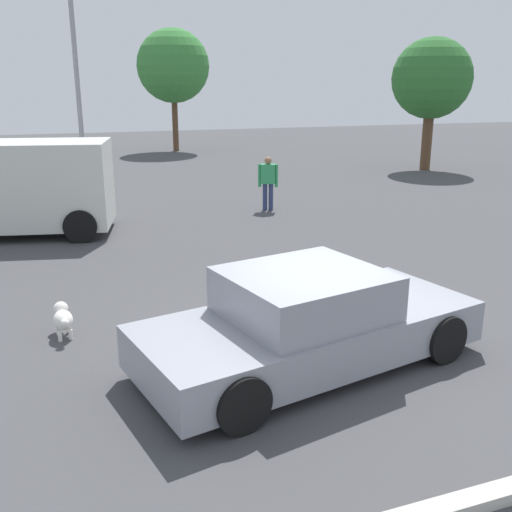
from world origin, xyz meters
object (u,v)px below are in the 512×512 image
object	(u,v)px
dog	(63,318)
pedestrian	(268,179)
light_post_near	(74,48)
sedan_foreground	(308,322)
van_white	(0,186)

from	to	relation	value
dog	pedestrian	world-z (taller)	pedestrian
light_post_near	pedestrian	bearing A→B (deg)	-31.96
sedan_foreground	van_white	distance (m)	9.54
sedan_foreground	van_white	xyz separation A→B (m)	(-3.97, 8.65, 0.62)
pedestrian	light_post_near	bearing A→B (deg)	82.72
dog	pedestrian	size ratio (longest dim) A/B	0.45
sedan_foreground	light_post_near	size ratio (longest dim) A/B	0.71
dog	pedestrian	distance (m)	9.33
light_post_near	sedan_foreground	bearing A→B (deg)	-81.62
sedan_foreground	light_post_near	distance (m)	12.93
van_white	sedan_foreground	bearing A→B (deg)	127.36
sedan_foreground	pedestrian	world-z (taller)	pedestrian
van_white	light_post_near	xyz separation A→B (m)	(2.17, 3.54, 3.30)
pedestrian	van_white	bearing A→B (deg)	119.07
pedestrian	light_post_near	distance (m)	6.72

